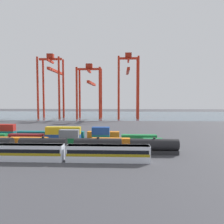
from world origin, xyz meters
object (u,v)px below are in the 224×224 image
at_px(shipping_container_6, 111,142).
at_px(gantry_crane_central, 90,86).
at_px(passenger_train, 23,152).
at_px(gantry_crane_west, 52,79).
at_px(shipping_container_3, 29,141).
at_px(gantry_crane_east, 128,79).
at_px(shipping_container_19, 103,135).
at_px(freight_tank_row, 70,145).

bearing_deg(shipping_container_6, gantry_crane_central, 101.87).
distance_m(passenger_train, gantry_crane_west, 125.03).
xyz_separation_m(shipping_container_3, shipping_container_6, (26.40, 0.00, 0.00)).
bearing_deg(gantry_crane_east, shipping_container_6, -94.89).
height_order(shipping_container_19, gantry_crane_west, gantry_crane_west).
height_order(shipping_container_6, shipping_container_19, same).
xyz_separation_m(freight_tank_row, gantry_crane_west, (-40.70, 110.18, 28.47)).
distance_m(shipping_container_3, gantry_crane_east, 110.35).
distance_m(shipping_container_6, gantry_crane_central, 106.69).
xyz_separation_m(shipping_container_19, gantry_crane_west, (-47.92, 87.70, 29.33)).
bearing_deg(freight_tank_row, gantry_crane_east, 80.00).
height_order(passenger_train, gantry_crane_central, gantry_crane_central).
distance_m(shipping_container_3, gantry_crane_central, 104.64).
bearing_deg(shipping_container_3, freight_tank_row, -29.52).
relative_size(shipping_container_6, shipping_container_19, 1.00).
relative_size(passenger_train, gantry_crane_west, 1.23).
bearing_deg(shipping_container_19, shipping_container_3, -149.38).
bearing_deg(shipping_container_19, gantry_crane_west, 118.65).
bearing_deg(gantry_crane_east, gantry_crane_west, 179.32).
height_order(shipping_container_6, gantry_crane_east, gantry_crane_east).
relative_size(gantry_crane_west, gantry_crane_central, 1.19).
distance_m(gantry_crane_west, gantry_crane_central, 30.47).
relative_size(passenger_train, freight_tank_row, 1.04).
xyz_separation_m(shipping_container_6, gantry_crane_central, (-21.39, 101.74, 23.98)).
xyz_separation_m(passenger_train, gantry_crane_east, (29.15, 117.06, 28.09)).
bearing_deg(shipping_container_3, shipping_container_6, 0.00).
relative_size(freight_tank_row, shipping_container_6, 4.86).
xyz_separation_m(passenger_train, gantry_crane_central, (-0.85, 118.22, 23.13)).
bearing_deg(shipping_container_6, freight_tank_row, -140.23).
bearing_deg(gantry_crane_central, shipping_container_19, -78.50).
distance_m(gantry_crane_west, gantry_crane_east, 60.00).
bearing_deg(passenger_train, gantry_crane_central, 90.41).
relative_size(gantry_crane_central, gantry_crane_east, 0.84).
xyz_separation_m(passenger_train, freight_tank_row, (9.85, 7.59, 0.02)).
distance_m(passenger_train, shipping_container_19, 34.59).
height_order(freight_tank_row, shipping_container_19, freight_tank_row).
distance_m(freight_tank_row, shipping_container_6, 13.93).
relative_size(shipping_container_19, gantry_crane_east, 0.24).
bearing_deg(passenger_train, shipping_container_3, 109.56).
height_order(shipping_container_19, gantry_crane_east, gantry_crane_east).
distance_m(shipping_container_3, shipping_container_19, 26.66).
xyz_separation_m(gantry_crane_west, gantry_crane_east, (59.99, -0.71, -0.39)).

